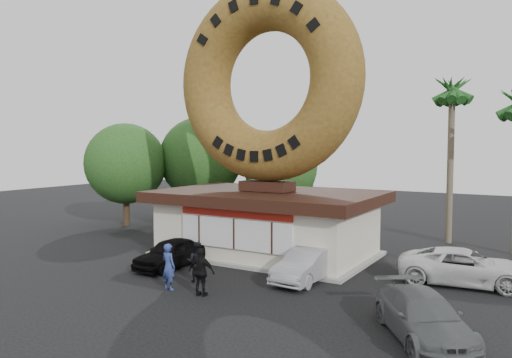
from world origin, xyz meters
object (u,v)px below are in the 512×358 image
object	(u,v)px
street_lamp	(314,161)
car_silver	(307,265)
donut_shop	(267,221)
giant_donut	(267,81)
car_grey	(423,317)
car_black	(171,253)
person_center	(196,262)
person_right	(201,272)
car_white	(465,267)
person_left	(169,266)

from	to	relation	value
street_lamp	car_silver	xyz separation A→B (m)	(5.72, -13.47, -3.81)
donut_shop	giant_donut	bearing A→B (deg)	90.00
car_grey	car_black	bearing A→B (deg)	133.26
giant_donut	person_center	bearing A→B (deg)	-90.02
person_right	car_black	size ratio (longest dim) A/B	0.46
person_right	car_white	world-z (taller)	person_right
person_center	car_black	size ratio (longest dim) A/B	0.42
giant_donut	person_right	xyz separation A→B (m)	(1.35, -7.39, -7.94)
giant_donut	car_white	xyz separation A→B (m)	(9.62, -0.72, -8.13)
street_lamp	car_silver	size ratio (longest dim) A/B	1.96
person_left	person_right	size ratio (longest dim) A/B	1.00
giant_donut	car_grey	bearing A→B (deg)	-38.28
street_lamp	donut_shop	bearing A→B (deg)	-79.50
donut_shop	car_white	xyz separation A→B (m)	(9.62, -0.70, -1.05)
giant_donut	car_silver	world-z (taller)	giant_donut
giant_donut	car_black	xyz separation A→B (m)	(-2.46, -4.66, -8.18)
donut_shop	car_black	world-z (taller)	donut_shop
person_center	car_silver	bearing A→B (deg)	-167.74
person_left	street_lamp	bearing A→B (deg)	-74.89
car_silver	car_white	size ratio (longest dim) A/B	0.79
giant_donut	car_black	bearing A→B (deg)	-117.88
car_white	donut_shop	bearing A→B (deg)	78.67
person_left	car_grey	bearing A→B (deg)	-170.55
car_silver	car_white	bearing A→B (deg)	27.81
giant_donut	street_lamp	xyz separation A→B (m)	(-1.86, 10.00, -4.37)
giant_donut	street_lamp	distance (m)	11.07
car_silver	car_grey	size ratio (longest dim) A/B	0.88
person_right	giant_donut	bearing A→B (deg)	-88.75
street_lamp	car_silver	world-z (taller)	street_lamp
giant_donut	person_left	bearing A→B (deg)	-91.98
car_black	car_grey	distance (m)	12.21
person_left	person_right	xyz separation A→B (m)	(1.61, -0.02, -0.00)
donut_shop	car_black	bearing A→B (deg)	-117.96
donut_shop	car_grey	xyz separation A→B (m)	(9.43, -7.42, -1.10)
person_right	car_black	world-z (taller)	person_right
street_lamp	person_left	bearing A→B (deg)	-84.74
street_lamp	person_right	xyz separation A→B (m)	(3.21, -17.39, -3.57)
donut_shop	person_center	bearing A→B (deg)	-90.02
person_left	car_black	bearing A→B (deg)	-41.06
car_black	car_grey	size ratio (longest dim) A/B	0.85
car_white	person_left	bearing A→B (deg)	116.83
car_black	person_center	bearing A→B (deg)	-26.31
car_black	donut_shop	bearing A→B (deg)	63.02
street_lamp	car_black	world-z (taller)	street_lamp
street_lamp	car_white	world-z (taller)	street_lamp
giant_donut	person_left	world-z (taller)	giant_donut
street_lamp	person_right	world-z (taller)	street_lamp
donut_shop	person_center	world-z (taller)	donut_shop
car_grey	car_silver	bearing A→B (deg)	110.93
person_left	car_white	bearing A→B (deg)	-136.17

